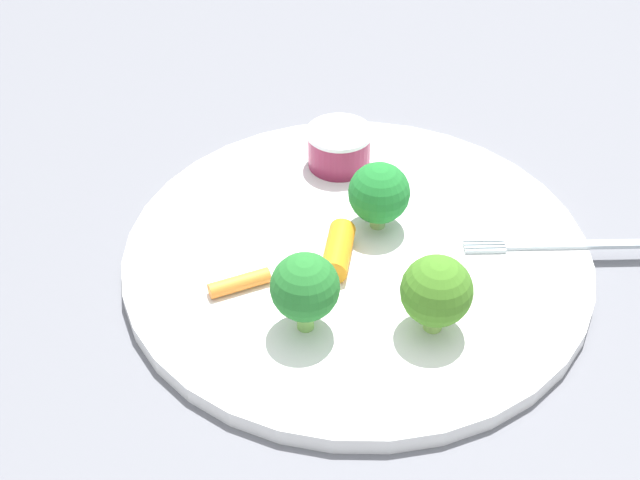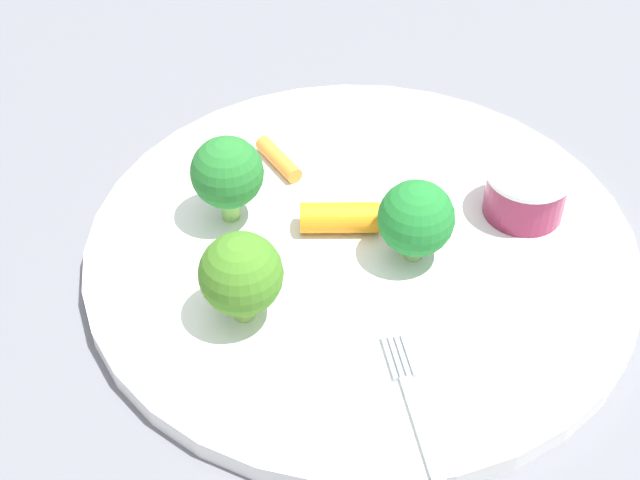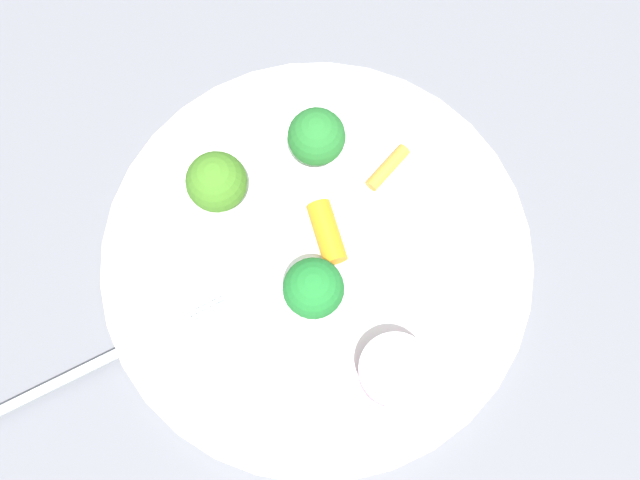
{
  "view_description": "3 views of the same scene",
  "coord_description": "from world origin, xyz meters",
  "views": [
    {
      "loc": [
        -0.3,
        -0.34,
        0.41
      ],
      "look_at": [
        -0.02,
        0.02,
        0.02
      ],
      "focal_mm": 50.56,
      "sensor_mm": 36.0,
      "label": 1
    },
    {
      "loc": [
        0.24,
        -0.3,
        0.38
      ],
      "look_at": [
        -0.02,
        -0.02,
        0.02
      ],
      "focal_mm": 52.54,
      "sensor_mm": 36.0,
      "label": 2
    },
    {
      "loc": [
        0.12,
        0.06,
        0.53
      ],
      "look_at": [
        -0.01,
        -0.0,
        0.03
      ],
      "focal_mm": 41.21,
      "sensor_mm": 36.0,
      "label": 3
    }
  ],
  "objects": [
    {
      "name": "broccoli_floret_0",
      "position": [
        0.03,
        0.01,
        0.04
      ],
      "size": [
        0.04,
        0.04,
        0.05
      ],
      "color": "#82AC61",
      "rests_on": "plate"
    },
    {
      "name": "plate",
      "position": [
        0.0,
        0.0,
        0.01
      ],
      "size": [
        0.32,
        0.32,
        0.01
      ],
      "primitive_type": "cylinder",
      "color": "white",
      "rests_on": "ground_plane"
    },
    {
      "name": "broccoli_floret_2",
      "position": [
        -0.07,
        -0.03,
        0.05
      ],
      "size": [
        0.04,
        0.04,
        0.05
      ],
      "color": "#83C057",
      "rests_on": "plate"
    },
    {
      "name": "sauce_cup",
      "position": [
        0.05,
        0.08,
        0.03
      ],
      "size": [
        0.05,
        0.05,
        0.03
      ],
      "color": "maroon",
      "rests_on": "plate"
    },
    {
      "name": "ground_plane",
      "position": [
        0.0,
        0.0,
        0.0
      ],
      "size": [
        2.4,
        2.4,
        0.0
      ],
      "primitive_type": "plane",
      "color": "slate"
    },
    {
      "name": "carrot_stick_1",
      "position": [
        -0.02,
        -0.0,
        0.02
      ],
      "size": [
        0.05,
        0.04,
        0.02
      ],
      "primitive_type": "cylinder",
      "rotation": [
        1.57,
        0.0,
        5.45
      ],
      "color": "orange",
      "rests_on": "plate"
    },
    {
      "name": "carrot_stick_0",
      "position": [
        -0.08,
        0.02,
        0.02
      ],
      "size": [
        0.04,
        0.02,
        0.01
      ],
      "primitive_type": "cylinder",
      "rotation": [
        1.57,
        0.0,
        1.31
      ],
      "color": "orange",
      "rests_on": "plate"
    },
    {
      "name": "broccoli_floret_1",
      "position": [
        -0.01,
        -0.08,
        0.04
      ],
      "size": [
        0.04,
        0.04,
        0.05
      ],
      "color": "#92C558",
      "rests_on": "plate"
    }
  ]
}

